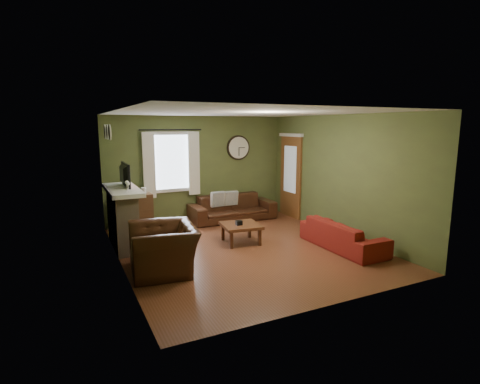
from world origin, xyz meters
name	(u,v)px	position (x,y,z in m)	size (l,w,h in m)	color
floor	(244,248)	(0.00, 0.00, 0.00)	(4.60, 5.20, 0.00)	brown
ceiling	(245,113)	(0.00, 0.00, 2.60)	(4.60, 5.20, 0.00)	white
wall_left	(118,192)	(-2.30, 0.00, 1.30)	(0.00, 5.20, 2.60)	#515E2F
wall_right	(340,176)	(2.30, 0.00, 1.30)	(0.00, 5.20, 2.60)	#515E2F
wall_back	(198,169)	(0.00, 2.60, 1.30)	(4.60, 0.00, 2.60)	#515E2F
wall_front	(335,210)	(0.00, -2.60, 1.30)	(4.60, 0.00, 2.60)	#515E2F
fireplace	(122,220)	(-2.10, 1.15, 0.55)	(0.40, 1.40, 1.10)	tan
firebox	(133,231)	(-1.91, 1.15, 0.30)	(0.04, 0.60, 0.55)	black
mantel	(122,190)	(-2.07, 1.15, 1.14)	(0.58, 1.60, 0.08)	white
tv	(122,178)	(-2.05, 1.30, 1.35)	(0.60, 0.08, 0.35)	black
tv_screen	(126,175)	(-1.97, 1.30, 1.41)	(0.02, 0.62, 0.36)	#994C3F
medallion_left	(110,132)	(-2.28, 0.80, 2.25)	(0.28, 0.28, 0.03)	white
medallion_mid	(107,132)	(-2.28, 1.15, 2.25)	(0.28, 0.28, 0.03)	white
medallion_right	(105,132)	(-2.28, 1.50, 2.25)	(0.28, 0.28, 0.03)	white
window_pane	(171,162)	(-0.70, 2.58, 1.50)	(1.00, 0.02, 1.30)	silver
curtain_rod	(171,130)	(-0.70, 2.48, 2.27)	(0.03, 0.03, 1.50)	black
curtain_left	(149,165)	(-1.25, 2.48, 1.45)	(0.28, 0.04, 1.55)	white
curtain_right	(194,163)	(-0.15, 2.48, 1.45)	(0.28, 0.04, 1.55)	white
wall_clock	(239,148)	(1.10, 2.55, 1.80)	(0.64, 0.06, 0.64)	white
door	(291,177)	(2.27, 1.85, 1.05)	(0.05, 0.90, 2.10)	brown
bookshelf	(137,213)	(-1.63, 2.20, 0.42)	(0.71, 0.30, 0.84)	#412916
book	(137,189)	(-1.59, 2.23, 0.96)	(0.18, 0.24, 0.02)	#522B17
sofa_brown	(232,208)	(0.74, 2.16, 0.32)	(2.16, 0.85, 0.63)	#341A0E
pillow_left	(231,198)	(0.73, 2.23, 0.55)	(0.35, 0.11, 0.35)	#A0A3A3
pillow_right	(218,199)	(0.38, 2.25, 0.55)	(0.37, 0.11, 0.37)	#A0A3A3
sofa_red	(343,235)	(1.74, -0.81, 0.27)	(1.86, 0.73, 0.54)	maroon
armchair	(164,248)	(-1.70, -0.44, 0.38)	(1.18, 1.03, 0.77)	#341A0E
coffee_table	(241,233)	(0.10, 0.36, 0.20)	(0.74, 0.74, 0.39)	#522B17
tissue_box	(239,225)	(0.04, 0.32, 0.40)	(0.12, 0.12, 0.09)	black
wine_glass_a	(128,187)	(-2.05, 0.56, 1.27)	(0.07, 0.07, 0.19)	white
wine_glass_b	(127,186)	(-2.05, 0.69, 1.28)	(0.07, 0.07, 0.20)	white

